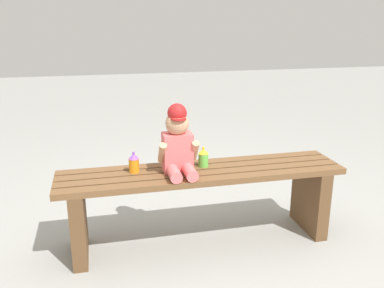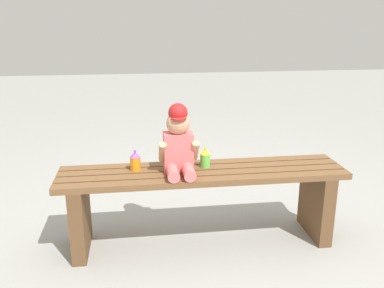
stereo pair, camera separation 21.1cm
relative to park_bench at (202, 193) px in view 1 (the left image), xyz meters
name	(u,v)px [view 1 (the left image)]	position (x,y,z in m)	size (l,w,h in m)	color
ground_plane	(201,241)	(0.00, 0.00, -0.32)	(16.00, 16.00, 0.00)	#999993
park_bench	(202,193)	(0.00, 0.00, 0.00)	(1.70, 0.37, 0.48)	brown
child_figure	(178,143)	(-0.14, 0.00, 0.33)	(0.23, 0.27, 0.40)	#E56666
sippy_cup_left	(134,163)	(-0.40, 0.05, 0.21)	(0.06, 0.06, 0.12)	orange
sippy_cup_right	(203,157)	(0.02, 0.05, 0.21)	(0.06, 0.06, 0.12)	#66CC4C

